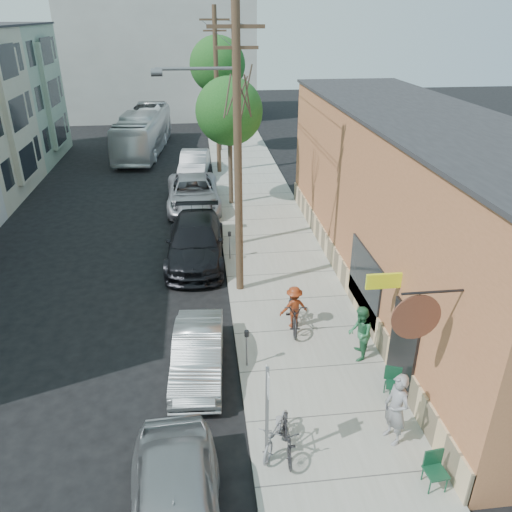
{
  "coord_description": "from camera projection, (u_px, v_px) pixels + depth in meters",
  "views": [
    {
      "loc": [
        1.12,
        -11.7,
        9.75
      ],
      "look_at": [
        3.07,
        5.0,
        1.5
      ],
      "focal_mm": 35.0,
      "sensor_mm": 36.0,
      "label": 1
    }
  ],
  "objects": [
    {
      "name": "ground",
      "position": [
        172.0,
        382.0,
        14.61
      ],
      "size": [
        120.0,
        120.0,
        0.0
      ],
      "primitive_type": "plane",
      "color": "black"
    },
    {
      "name": "sidewalk",
      "position": [
        266.0,
        228.0,
        24.83
      ],
      "size": [
        4.5,
        58.0,
        0.15
      ],
      "primitive_type": "cube",
      "color": "#A3A297",
      "rests_on": "ground"
    },
    {
      "name": "cafe_building",
      "position": [
        414.0,
        205.0,
        18.55
      ],
      "size": [
        6.6,
        20.2,
        6.61
      ],
      "color": "#B36B42",
      "rests_on": "ground"
    },
    {
      "name": "end_cap_building",
      "position": [
        162.0,
        54.0,
        49.22
      ],
      "size": [
        18.0,
        8.0,
        12.0
      ],
      "primitive_type": "cube",
      "color": "#B6B5B0",
      "rests_on": "ground"
    },
    {
      "name": "sign_post",
      "position": [
        267.0,
        407.0,
        11.09
      ],
      "size": [
        0.07,
        0.45,
        2.8
      ],
      "color": "slate",
      "rests_on": "sidewalk"
    },
    {
      "name": "parking_meter_near",
      "position": [
        247.0,
        342.0,
        14.7
      ],
      "size": [
        0.14,
        0.14,
        1.24
      ],
      "color": "slate",
      "rests_on": "sidewalk"
    },
    {
      "name": "parking_meter_far",
      "position": [
        230.0,
        241.0,
        21.23
      ],
      "size": [
        0.14,
        0.14,
        1.24
      ],
      "color": "slate",
      "rests_on": "sidewalk"
    },
    {
      "name": "utility_pole_near",
      "position": [
        236.0,
        154.0,
        16.96
      ],
      "size": [
        3.57,
        0.28,
        10.0
      ],
      "color": "#503A28",
      "rests_on": "sidewalk"
    },
    {
      "name": "utility_pole_far",
      "position": [
        217.0,
        90.0,
        31.1
      ],
      "size": [
        1.8,
        0.28,
        10.0
      ],
      "color": "#503A28",
      "rests_on": "sidewalk"
    },
    {
      "name": "tree_bare",
      "position": [
        239.0,
        180.0,
        21.75
      ],
      "size": [
        0.24,
        0.24,
        6.03
      ],
      "color": "#44392C",
      "rests_on": "sidewalk"
    },
    {
      "name": "tree_leafy_mid",
      "position": [
        229.0,
        112.0,
        25.69
      ],
      "size": [
        3.48,
        3.48,
        6.74
      ],
      "color": "#44392C",
      "rests_on": "sidewalk"
    },
    {
      "name": "tree_leafy_far",
      "position": [
        218.0,
        65.0,
        35.88
      ],
      "size": [
        4.02,
        4.02,
        8.19
      ],
      "color": "#44392C",
      "rests_on": "sidewalk"
    },
    {
      "name": "patio_chair_a",
      "position": [
        395.0,
        384.0,
        13.64
      ],
      "size": [
        0.64,
        0.64,
        0.88
      ],
      "primitive_type": null,
      "rotation": [
        0.0,
        0.0,
        -0.36
      ],
      "color": "#113D27",
      "rests_on": "sidewalk"
    },
    {
      "name": "patio_chair_b",
      "position": [
        436.0,
        472.0,
        11.04
      ],
      "size": [
        0.55,
        0.55,
        0.88
      ],
      "primitive_type": null,
      "rotation": [
        0.0,
        0.0,
        0.1
      ],
      "color": "#113D27",
      "rests_on": "sidewalk"
    },
    {
      "name": "patron_grey",
      "position": [
        396.0,
        409.0,
        12.03
      ],
      "size": [
        0.67,
        0.83,
        1.96
      ],
      "primitive_type": "imported",
      "rotation": [
        0.0,
        0.0,
        -1.25
      ],
      "color": "gray",
      "rests_on": "sidewalk"
    },
    {
      "name": "patron_green",
      "position": [
        360.0,
        333.0,
        15.03
      ],
      "size": [
        0.86,
        0.99,
        1.77
      ],
      "primitive_type": "imported",
      "rotation": [
        0.0,
        0.0,
        -1.81
      ],
      "color": "#30784B",
      "rests_on": "sidewalk"
    },
    {
      "name": "cyclist",
      "position": [
        294.0,
        307.0,
        16.61
      ],
      "size": [
        1.06,
        0.74,
        1.5
      ],
      "primitive_type": "imported",
      "rotation": [
        0.0,
        0.0,
        3.34
      ],
      "color": "maroon",
      "rests_on": "sidewalk"
    },
    {
      "name": "cyclist_bike",
      "position": [
        294.0,
        312.0,
        16.7
      ],
      "size": [
        0.92,
        2.16,
        1.11
      ],
      "primitive_type": "imported",
      "rotation": [
        0.0,
        0.0,
        -0.09
      ],
      "color": "black",
      "rests_on": "sidewalk"
    },
    {
      "name": "parked_bike_a",
      "position": [
        287.0,
        437.0,
        11.9
      ],
      "size": [
        0.51,
        1.6,
        0.95
      ],
      "primitive_type": "imported",
      "rotation": [
        0.0,
        0.0,
        -0.04
      ],
      "color": "black",
      "rests_on": "sidewalk"
    },
    {
      "name": "parked_bike_b",
      "position": [
        276.0,
        432.0,
        12.09
      ],
      "size": [
        1.3,
        1.75,
        0.88
      ],
      "primitive_type": "imported",
      "rotation": [
        0.0,
        0.0,
        -0.49
      ],
      "color": "gray",
      "rests_on": "sidewalk"
    },
    {
      "name": "car_1",
      "position": [
        198.0,
        354.0,
        14.71
      ],
      "size": [
        1.68,
        4.17,
        1.35
      ],
      "primitive_type": "imported",
      "rotation": [
        0.0,
        0.0,
        -0.06
      ],
      "color": "#9EA3A5",
      "rests_on": "ground"
    },
    {
      "name": "car_2",
      "position": [
        196.0,
        241.0,
        21.47
      ],
      "size": [
        2.66,
        6.02,
        1.72
      ],
      "primitive_type": "imported",
      "rotation": [
        0.0,
        0.0,
        -0.04
      ],
      "color": "black",
      "rests_on": "ground"
    },
    {
      "name": "car_3",
      "position": [
        193.0,
        193.0,
        27.25
      ],
      "size": [
        2.92,
        6.1,
        1.68
      ],
      "primitive_type": "imported",
      "rotation": [
        0.0,
        0.0,
        0.02
      ],
      "color": "#A2A2A9",
      "rests_on": "ground"
    },
    {
      "name": "car_4",
      "position": [
        194.0,
        164.0,
        32.6
      ],
      "size": [
        2.17,
        5.05,
        1.62
      ],
      "primitive_type": "imported",
      "rotation": [
        0.0,
        0.0,
        -0.09
      ],
      "color": "gray",
      "rests_on": "ground"
    },
    {
      "name": "bus",
      "position": [
        143.0,
        132.0,
        37.86
      ],
      "size": [
        3.65,
        11.48,
        3.14
      ],
      "primitive_type": "imported",
      "rotation": [
        0.0,
        0.0,
        -0.09
      ],
      "color": "white",
      "rests_on": "ground"
    }
  ]
}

